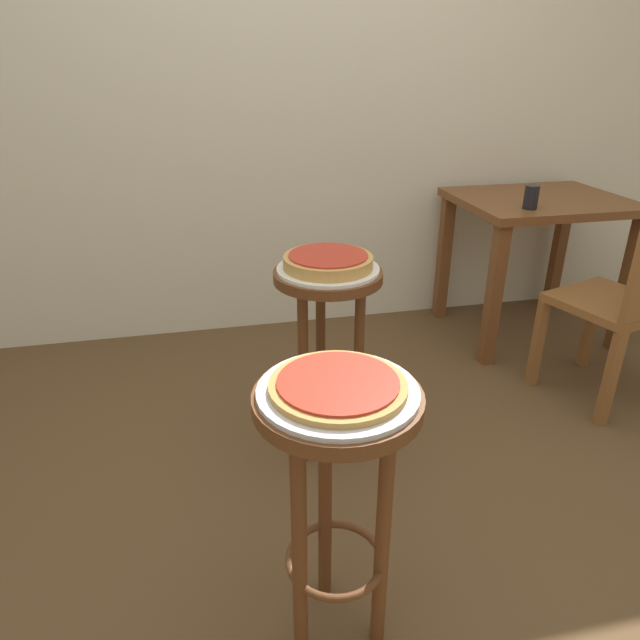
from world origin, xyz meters
name	(u,v)px	position (x,y,z in m)	size (l,w,h in m)	color
ground_plane	(391,525)	(0.00, 0.00, 0.00)	(6.00, 6.00, 0.00)	brown
back_wall	(293,26)	(0.00, 1.65, 1.50)	(6.00, 0.10, 3.00)	beige
stool_foreground	(337,467)	(-0.26, -0.30, 0.53)	(0.37, 0.37, 0.72)	#5B3319
serving_plate_foreground	(338,391)	(-0.26, -0.30, 0.72)	(0.35, 0.35, 0.01)	silver
pizza_foreground	(338,385)	(-0.26, -0.30, 0.74)	(0.30, 0.30, 0.02)	#B78442
stool_middle	(328,323)	(-0.11, 0.45, 0.53)	(0.37, 0.37, 0.72)	#5B3319
serving_plate_middle	(328,269)	(-0.11, 0.45, 0.72)	(0.35, 0.35, 0.01)	white
pizza_middle	(328,261)	(-0.11, 0.45, 0.75)	(0.30, 0.30, 0.05)	tan
dining_table	(537,224)	(1.16, 1.21, 0.60)	(0.82, 0.67, 0.74)	brown
cup_near_edge	(531,197)	(0.98, 1.01, 0.79)	(0.07, 0.07, 0.11)	black
wooden_chair	(627,301)	(1.16, 0.51, 0.47)	(0.50, 0.50, 0.85)	brown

